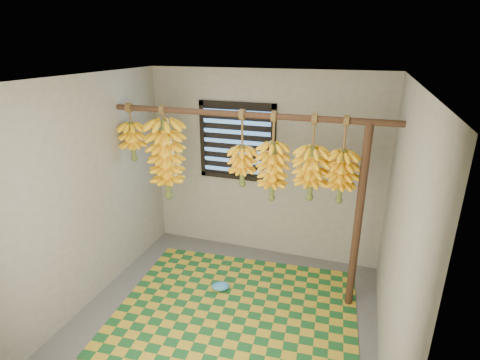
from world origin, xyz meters
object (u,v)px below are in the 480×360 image
at_px(support_post, 358,221).
at_px(banana_bunch_d, 272,171).
at_px(banana_bunch_a, 133,141).
at_px(banana_bunch_b, 166,160).
at_px(woven_mat, 237,309).
at_px(plastic_bag, 221,286).
at_px(banana_bunch_f, 341,177).
at_px(banana_bunch_c, 242,166).
at_px(banana_bunch_e, 311,173).

xyz_separation_m(support_post, banana_bunch_d, (-0.90, -0.00, 0.43)).
bearing_deg(banana_bunch_a, banana_bunch_d, -0.00).
bearing_deg(support_post, banana_bunch_b, 180.00).
bearing_deg(woven_mat, plastic_bag, 137.11).
distance_m(banana_bunch_a, banana_bunch_f, 2.35).
distance_m(support_post, woven_mat, 1.58).
height_order(support_post, banana_bunch_d, banana_bunch_d).
relative_size(banana_bunch_c, banana_bunch_f, 0.94).
height_order(banana_bunch_a, banana_bunch_e, same).
distance_m(woven_mat, banana_bunch_a, 2.21).
bearing_deg(banana_bunch_e, support_post, 0.00).
relative_size(support_post, banana_bunch_f, 2.29).
xyz_separation_m(woven_mat, banana_bunch_c, (-0.10, 0.49, 1.45)).
relative_size(banana_bunch_a, banana_bunch_c, 0.81).
bearing_deg(banana_bunch_a, woven_mat, -19.07).
height_order(woven_mat, banana_bunch_c, banana_bunch_c).
relative_size(woven_mat, banana_bunch_d, 2.64).
bearing_deg(banana_bunch_c, banana_bunch_b, 180.00).
bearing_deg(banana_bunch_d, plastic_bag, -155.88).
bearing_deg(banana_bunch_d, woven_mat, -114.93).
height_order(woven_mat, plastic_bag, plastic_bag).
bearing_deg(banana_bunch_c, banana_bunch_d, -0.00).
height_order(plastic_bag, banana_bunch_d, banana_bunch_d).
bearing_deg(banana_bunch_b, banana_bunch_e, -0.00).
bearing_deg(banana_bunch_f, banana_bunch_a, 180.00).
bearing_deg(banana_bunch_a, banana_bunch_f, -0.00).
relative_size(banana_bunch_d, banana_bunch_f, 1.08).
relative_size(banana_bunch_b, banana_bunch_f, 1.23).
xyz_separation_m(banana_bunch_c, banana_bunch_f, (1.02, 0.00, -0.01)).
distance_m(banana_bunch_c, banana_bunch_d, 0.33).
distance_m(support_post, banana_bunch_b, 2.17).
distance_m(plastic_bag, banana_bunch_e, 1.68).
xyz_separation_m(banana_bunch_a, banana_bunch_d, (1.65, -0.00, -0.19)).
relative_size(support_post, banana_bunch_c, 2.45).
bearing_deg(woven_mat, banana_bunch_e, 38.22).
bearing_deg(banana_bunch_c, woven_mat, -78.45).
relative_size(banana_bunch_a, banana_bunch_d, 0.70).
bearing_deg(woven_mat, banana_bunch_a, 160.93).
xyz_separation_m(banana_bunch_c, banana_bunch_e, (0.73, -0.00, -0.00)).
bearing_deg(support_post, banana_bunch_e, -180.00).
height_order(plastic_bag, banana_bunch_f, banana_bunch_f).
distance_m(support_post, banana_bunch_a, 2.62).
height_order(banana_bunch_c, banana_bunch_f, same).
relative_size(support_post, banana_bunch_b, 1.87).
distance_m(plastic_bag, banana_bunch_d, 1.48).
height_order(support_post, banana_bunch_a, banana_bunch_a).
bearing_deg(banana_bunch_e, banana_bunch_f, 0.00).
distance_m(banana_bunch_b, banana_bunch_c, 0.90).
xyz_separation_m(support_post, banana_bunch_e, (-0.50, -0.00, 0.45)).
xyz_separation_m(plastic_bag, banana_bunch_a, (-1.14, 0.23, 1.56)).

